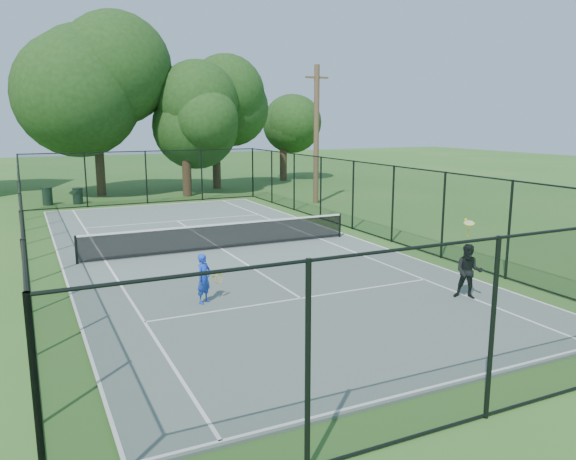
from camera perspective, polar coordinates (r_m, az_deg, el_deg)
name	(u,v)px	position (r m, az deg, el deg)	size (l,w,h in m)	color
ground	(222,251)	(20.70, -6.72, -2.10)	(120.00, 120.00, 0.00)	#2A5C1F
tennis_court	(222,250)	(20.70, -6.72, -2.02)	(11.00, 24.00, 0.06)	slate
tennis_net	(222,235)	(20.58, -6.76, -0.53)	(10.08, 0.08, 0.95)	black
fence	(221,210)	(20.41, -6.82, 2.01)	(13.10, 26.10, 3.00)	black
tree_near_left	(96,97)	(37.16, -18.96, 12.63)	(7.54, 7.54, 9.83)	#332114
tree_near_mid	(185,123)	(35.48, -10.41, 10.63)	(5.59, 5.59, 7.31)	#332114
tree_near_right	(215,116)	(39.22, -7.39, 11.40)	(5.64, 5.64, 7.78)	#332114
tree_far_right	(283,129)	(44.04, -0.49, 10.17)	(4.83, 4.83, 6.39)	#332114
trash_bin_left	(47,196)	(34.18, -23.25, 3.18)	(0.58, 0.58, 1.00)	black
trash_bin_right	(78,196)	(34.04, -20.57, 3.27)	(0.58, 0.58, 0.92)	black
utility_pole	(316,134)	(31.96, 2.90, 9.69)	(1.40, 0.30, 7.68)	#4C3823
player_blue	(204,279)	(14.63, -8.52, -4.90)	(0.87, 0.53, 1.30)	#1638BF
player_black	(469,271)	(15.55, 17.87, -4.01)	(0.90, 1.15, 2.02)	black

